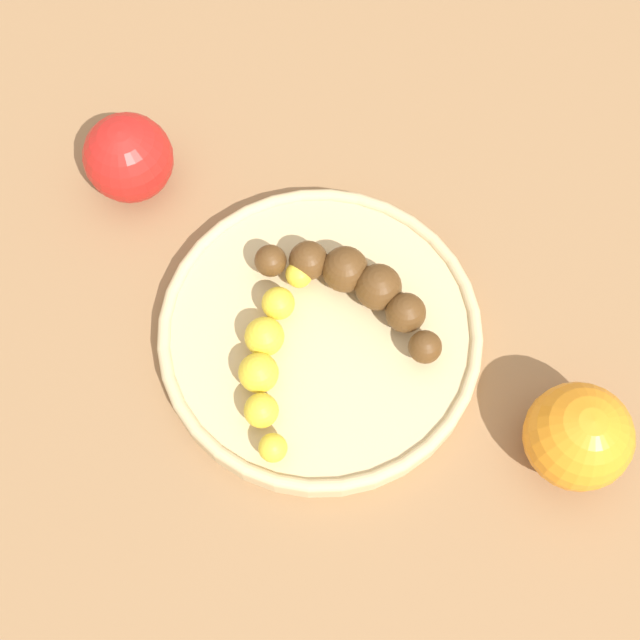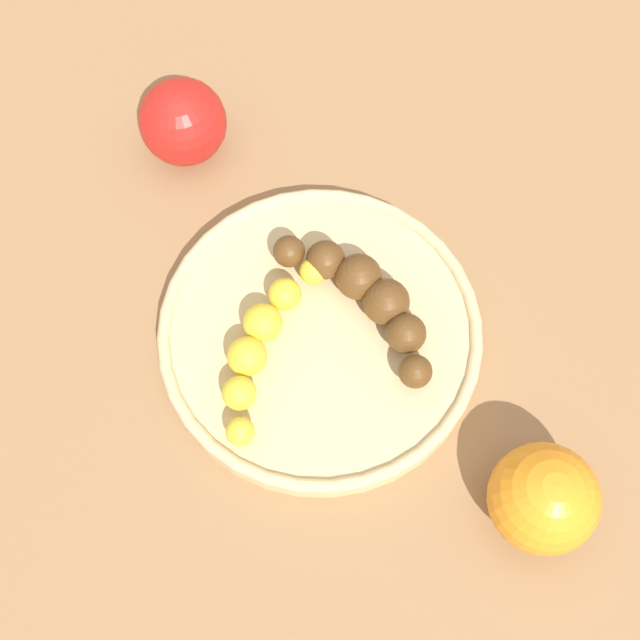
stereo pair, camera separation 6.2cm
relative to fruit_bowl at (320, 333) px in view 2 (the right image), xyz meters
The scene contains 6 objects.
ground_plane 0.01m from the fruit_bowl, ahead, with size 2.40×2.40×0.00m, color #936D47.
fruit_bowl is the anchor object (origin of this frame).
banana_yellow 0.05m from the fruit_bowl, 140.18° to the left, with size 0.15×0.05×0.03m.
banana_overripe 0.05m from the fruit_bowl, 28.78° to the right, with size 0.07×0.15×0.04m.
apple_red 0.21m from the fruit_bowl, 62.54° to the left, with size 0.07×0.07×0.07m, color red.
orange_fruit 0.20m from the fruit_bowl, 100.79° to the right, with size 0.08×0.08×0.08m, color orange.
Camera 2 is at (-0.21, -0.12, 0.61)m, focal length 47.85 mm.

